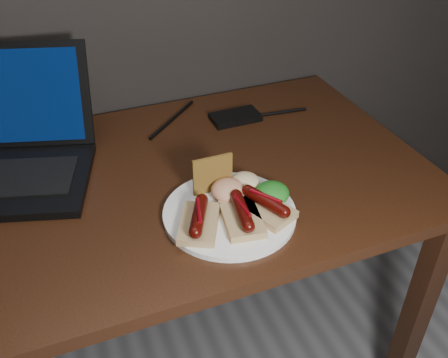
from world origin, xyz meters
TOP-DOWN VIEW (x-y plane):
  - desk at (0.00, 1.38)m, footprint 1.40×0.70m
  - hard_drive at (0.36, 1.57)m, footprint 0.13×0.07m
  - desk_cables at (0.01, 1.52)m, footprint 0.97×0.37m
  - plate at (0.19, 1.21)m, footprint 0.30×0.30m
  - bread_sausage_left at (0.12, 1.19)m, footprint 0.11×0.13m
  - bread_sausage_center at (0.20, 1.17)m, footprint 0.09×0.12m
  - bread_sausage_right at (0.26, 1.18)m, footprint 0.11×0.13m
  - crispbread at (0.19, 1.28)m, footprint 0.09×0.01m
  - salad_greens at (0.29, 1.21)m, footprint 0.07×0.07m
  - salsa_mound at (0.21, 1.25)m, footprint 0.07×0.07m
  - coleslaw_mound at (0.25, 1.27)m, footprint 0.06×0.06m

SIDE VIEW (x-z plane):
  - desk at x=0.00m, z-range 0.29..1.04m
  - desk_cables at x=0.01m, z-range 0.75..0.76m
  - plate at x=0.19m, z-range 0.75..0.76m
  - hard_drive at x=0.36m, z-range 0.75..0.77m
  - bread_sausage_left at x=0.12m, z-range 0.76..0.80m
  - bread_sausage_center at x=0.20m, z-range 0.76..0.80m
  - bread_sausage_right at x=0.26m, z-range 0.76..0.80m
  - coleslaw_mound at x=0.25m, z-range 0.76..0.80m
  - salad_greens at x=0.29m, z-range 0.76..0.80m
  - salsa_mound at x=0.21m, z-range 0.76..0.80m
  - crispbread at x=0.19m, z-range 0.76..0.85m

